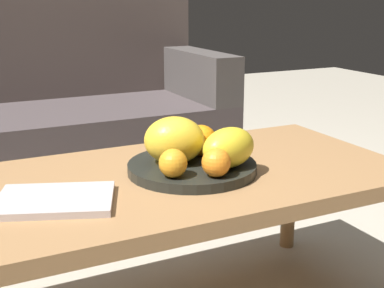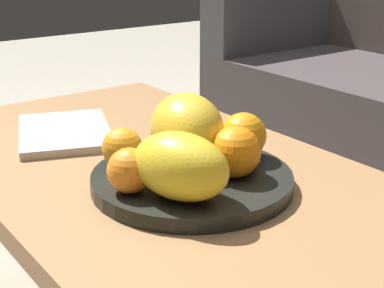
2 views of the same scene
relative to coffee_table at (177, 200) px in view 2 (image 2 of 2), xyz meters
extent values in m
cube|color=#9D7146|center=(0.00, 0.00, 0.03)|extent=(1.22, 0.61, 0.04)
cylinder|color=olive|center=(-0.57, 0.26, -0.19)|extent=(0.05, 0.05, 0.40)
cube|color=#424042|center=(-0.93, 1.15, 0.12)|extent=(0.14, 0.70, 0.22)
cylinder|color=black|center=(0.05, -0.01, 0.06)|extent=(0.33, 0.33, 0.03)
ellipsoid|color=yellow|center=(0.12, -0.08, 0.12)|extent=(0.18, 0.15, 0.10)
ellipsoid|color=yellow|center=(0.01, 0.01, 0.13)|extent=(0.18, 0.16, 0.12)
sphere|color=orange|center=(0.10, 0.04, 0.11)|extent=(0.08, 0.08, 0.08)
sphere|color=orange|center=(-0.04, -0.08, 0.11)|extent=(0.07, 0.07, 0.07)
sphere|color=orange|center=(0.06, -0.12, 0.11)|extent=(0.07, 0.07, 0.07)
sphere|color=orange|center=(0.05, 0.11, 0.11)|extent=(0.08, 0.08, 0.08)
ellipsoid|color=yellow|center=(0.06, 0.08, 0.09)|extent=(0.15, 0.09, 0.03)
ellipsoid|color=gold|center=(0.05, 0.06, 0.09)|extent=(0.15, 0.10, 0.03)
ellipsoid|color=gold|center=(0.04, 0.05, 0.12)|extent=(0.15, 0.06, 0.03)
cube|color=#C0B2B0|center=(-0.31, -0.06, 0.05)|extent=(0.30, 0.26, 0.02)
camera|label=1|loc=(-0.52, -1.17, 0.49)|focal=49.81mm
camera|label=2|loc=(0.76, -0.53, 0.44)|focal=54.84mm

